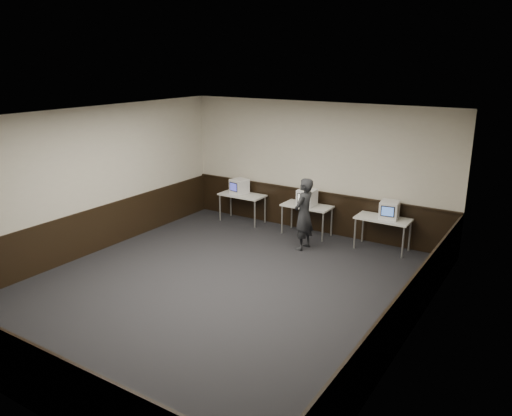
{
  "coord_description": "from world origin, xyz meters",
  "views": [
    {
      "loc": [
        5.19,
        -6.87,
        4.15
      ],
      "look_at": [
        -0.2,
        1.6,
        1.15
      ],
      "focal_mm": 35.0,
      "sensor_mm": 36.0,
      "label": 1
    }
  ],
  "objects": [
    {
      "name": "ceiling",
      "position": [
        0.0,
        0.0,
        3.2
      ],
      "size": [
        8.0,
        8.0,
        0.0
      ],
      "primitive_type": "plane",
      "rotation": [
        3.14,
        0.0,
        0.0
      ],
      "color": "white",
      "rests_on": "back_wall"
    },
    {
      "name": "desk_right",
      "position": [
        1.9,
        3.6,
        0.68
      ],
      "size": [
        1.2,
        0.6,
        0.75
      ],
      "color": "silver",
      "rests_on": "ground"
    },
    {
      "name": "back_wall",
      "position": [
        0.0,
        4.0,
        1.6
      ],
      "size": [
        7.0,
        0.0,
        7.0
      ],
      "primitive_type": "plane",
      "rotation": [
        1.57,
        0.0,
        0.0
      ],
      "color": "beige",
      "rests_on": "ground"
    },
    {
      "name": "floor",
      "position": [
        0.0,
        0.0,
        0.0
      ],
      "size": [
        8.0,
        8.0,
        0.0
      ],
      "primitive_type": "plane",
      "color": "black",
      "rests_on": "ground"
    },
    {
      "name": "wainscot_front",
      "position": [
        0.0,
        -3.98,
        0.5
      ],
      "size": [
        6.98,
        0.04,
        1.0
      ],
      "primitive_type": "cube",
      "color": "black",
      "rests_on": "front_wall"
    },
    {
      "name": "desk_left",
      "position": [
        -1.9,
        3.6,
        0.68
      ],
      "size": [
        1.2,
        0.6,
        0.75
      ],
      "color": "silver",
      "rests_on": "ground"
    },
    {
      "name": "wainscot_back",
      "position": [
        0.0,
        3.98,
        0.5
      ],
      "size": [
        6.98,
        0.04,
        1.0
      ],
      "primitive_type": "cube",
      "color": "black",
      "rests_on": "back_wall"
    },
    {
      "name": "wainscot_right",
      "position": [
        3.48,
        0.0,
        0.5
      ],
      "size": [
        0.04,
        7.98,
        1.0
      ],
      "primitive_type": "cube",
      "color": "black",
      "rests_on": "right_wall"
    },
    {
      "name": "front_wall",
      "position": [
        0.0,
        -4.0,
        1.6
      ],
      "size": [
        7.0,
        0.0,
        7.0
      ],
      "primitive_type": "plane",
      "rotation": [
        -1.57,
        0.0,
        0.0
      ],
      "color": "beige",
      "rests_on": "ground"
    },
    {
      "name": "wainscot_left",
      "position": [
        -3.48,
        0.0,
        0.5
      ],
      "size": [
        0.04,
        7.98,
        1.0
      ],
      "primitive_type": "cube",
      "color": "black",
      "rests_on": "left_wall"
    },
    {
      "name": "wainscot_rail",
      "position": [
        0.0,
        3.96,
        1.02
      ],
      "size": [
        6.98,
        0.06,
        0.04
      ],
      "primitive_type": "cube",
      "color": "black",
      "rests_on": "wainscot_back"
    },
    {
      "name": "emac_center",
      "position": [
        0.0,
        3.57,
        0.95
      ],
      "size": [
        0.4,
        0.44,
        0.4
      ],
      "rotation": [
        0.0,
        0.0,
        0.0
      ],
      "color": "white",
      "rests_on": "desk_center"
    },
    {
      "name": "person",
      "position": [
        0.37,
        2.7,
        0.82
      ],
      "size": [
        0.43,
        0.62,
        1.64
      ],
      "primitive_type": "imported",
      "rotation": [
        0.0,
        0.0,
        -1.63
      ],
      "color": "black",
      "rests_on": "ground"
    },
    {
      "name": "right_wall",
      "position": [
        3.5,
        0.0,
        1.6
      ],
      "size": [
        0.0,
        8.0,
        8.0
      ],
      "primitive_type": "plane",
      "rotation": [
        1.57,
        0.0,
        -1.57
      ],
      "color": "beige",
      "rests_on": "ground"
    },
    {
      "name": "emac_right",
      "position": [
        2.01,
        3.64,
        0.95
      ],
      "size": [
        0.45,
        0.47,
        0.4
      ],
      "rotation": [
        0.0,
        0.0,
        0.13
      ],
      "color": "white",
      "rests_on": "desk_right"
    },
    {
      "name": "left_wall",
      "position": [
        -3.5,
        0.0,
        1.6
      ],
      "size": [
        0.0,
        8.0,
        8.0
      ],
      "primitive_type": "plane",
      "rotation": [
        1.57,
        0.0,
        1.57
      ],
      "color": "beige",
      "rests_on": "ground"
    },
    {
      "name": "desk_center",
      "position": [
        0.0,
        3.6,
        0.68
      ],
      "size": [
        1.2,
        0.6,
        0.75
      ],
      "color": "silver",
      "rests_on": "ground"
    },
    {
      "name": "emac_left",
      "position": [
        -2.01,
        3.63,
        0.94
      ],
      "size": [
        0.47,
        0.49,
        0.39
      ],
      "rotation": [
        0.0,
        0.0,
        -0.23
      ],
      "color": "white",
      "rests_on": "desk_left"
    }
  ]
}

